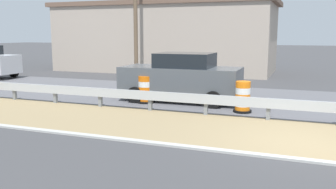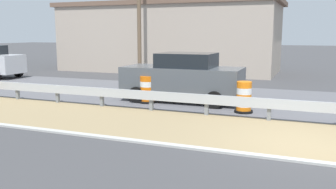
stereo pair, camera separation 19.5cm
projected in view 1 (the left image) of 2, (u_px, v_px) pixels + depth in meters
ground_plane at (307, 145)px, 9.05m from camera, size 160.00×160.00×0.00m
median_dirt_strip at (307, 137)px, 9.66m from camera, size 3.73×120.00×0.01m
far_lane_asphalt at (308, 103)px, 14.47m from camera, size 6.69×120.00×0.00m
curb_near_edge at (307, 161)px, 7.85m from camera, size 0.20×120.00×0.11m
guardrail_median at (205, 100)px, 12.20m from camera, size 0.18×54.91×0.71m
traffic_barrel_nearest at (243, 98)px, 12.69m from camera, size 0.64×0.64×1.08m
traffic_barrel_close at (146, 91)px, 14.46m from camera, size 0.74×0.74×1.07m
car_trailing_far_lane at (181, 77)px, 14.69m from camera, size 2.18×4.76×1.95m
roadside_shop_near at (165, 37)px, 26.60m from camera, size 6.34×15.84×4.86m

